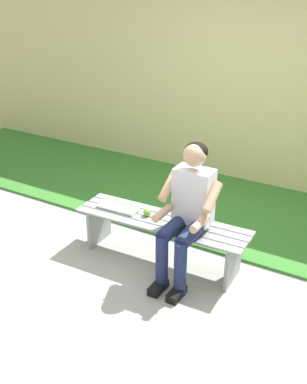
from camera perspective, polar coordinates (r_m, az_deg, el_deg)
name	(u,v)px	position (r m, az deg, el deg)	size (l,w,h in m)	color
ground_plane	(8,282)	(4.46, -17.64, -10.58)	(10.00, 7.00, 0.04)	#9E9E99
grass_strip	(221,200)	(5.68, 8.39, -0.96)	(9.00, 2.25, 0.03)	#387A2D
brick_wall	(216,90)	(6.21, 7.74, 12.43)	(9.50, 0.24, 2.29)	#D1C684
bench_near	(162,230)	(4.34, 1.01, -4.69)	(1.69, 0.49, 0.44)	gray
person_seated	(187,209)	(3.97, 4.21, -2.10)	(0.50, 0.69, 1.24)	silver
apple	(147,213)	(4.34, -0.82, -2.56)	(0.07, 0.07, 0.07)	#72B738
book_open	(118,208)	(4.50, -4.46, -2.01)	(0.42, 0.17, 0.02)	white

